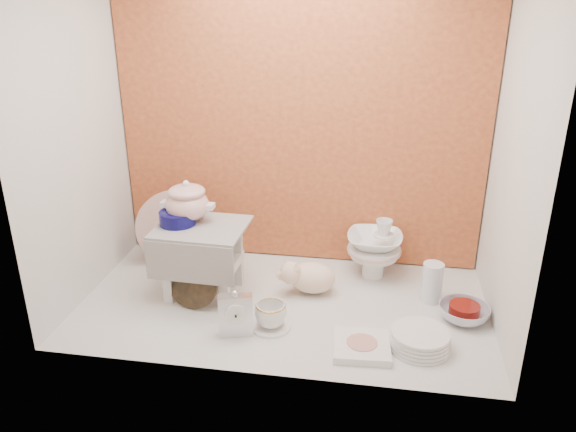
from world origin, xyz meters
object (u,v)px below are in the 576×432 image
floral_platter (175,227)px  crystal_bowl (464,313)px  blue_white_vase (169,238)px  plush_pig (312,277)px  gold_rim_teacup (271,315)px  mantel_clock (236,313)px  step_stool (203,260)px  porcelain_tower (374,248)px  dinner_plate_stack (420,340)px  soup_tureen (187,201)px

floral_platter → crystal_bowl: bearing=-13.2°
blue_white_vase → plush_pig: blue_white_vase is taller
gold_rim_teacup → crystal_bowl: bearing=13.6°
gold_rim_teacup → crystal_bowl: 0.82m
gold_rim_teacup → mantel_clock: bearing=-151.3°
step_stool → floral_platter: size_ratio=1.02×
step_stool → plush_pig: 0.50m
floral_platter → crystal_bowl: (1.39, -0.33, -0.16)m
gold_rim_teacup → porcelain_tower: 0.68m
plush_pig → gold_rim_teacup: (-0.13, -0.32, -0.02)m
floral_platter → dinner_plate_stack: floral_platter is taller
mantel_clock → dinner_plate_stack: size_ratio=0.83×
dinner_plate_stack → floral_platter: bearing=154.9°
dinner_plate_stack → crystal_bowl: (0.20, 0.24, -0.00)m
floral_platter → soup_tureen: bearing=-55.1°
blue_white_vase → plush_pig: bearing=-16.5°
blue_white_vase → dinner_plate_stack: blue_white_vase is taller
soup_tureen → gold_rim_teacup: size_ratio=1.80×
blue_white_vase → floral_platter: bearing=-30.6°
step_stool → crystal_bowl: 1.17m
plush_pig → gold_rim_teacup: plush_pig is taller
blue_white_vase → mantel_clock: size_ratio=1.15×
mantel_clock → plush_pig: (0.26, 0.39, -0.02)m
soup_tureen → dinner_plate_stack: 1.16m
floral_platter → gold_rim_teacup: size_ratio=2.96×
crystal_bowl → porcelain_tower: bearing=139.3°
step_stool → porcelain_tower: size_ratio=1.30×
plush_pig → porcelain_tower: bearing=39.7°
mantel_clock → blue_white_vase: bearing=113.1°
mantel_clock → gold_rim_teacup: mantel_clock is taller
floral_platter → porcelain_tower: 1.00m
crystal_bowl → plush_pig: bearing=169.5°
step_stool → crystal_bowl: size_ratio=1.84×
blue_white_vase → mantel_clock: 0.80m
mantel_clock → floral_platter: bearing=111.8°
plush_pig → porcelain_tower: 0.35m
step_stool → blue_white_vase: bearing=134.8°
soup_tureen → blue_white_vase: (-0.20, 0.26, -0.32)m
plush_pig → porcelain_tower: porcelain_tower is taller
blue_white_vase → gold_rim_teacup: blue_white_vase is taller
plush_pig → porcelain_tower: size_ratio=0.89×
porcelain_tower → mantel_clock: bearing=-131.7°
blue_white_vase → plush_pig: (0.77, -0.23, -0.04)m
step_stool → plush_pig: step_stool is taller
step_stool → floral_platter: 0.37m
step_stool → gold_rim_teacup: step_stool is taller
blue_white_vase → plush_pig: size_ratio=0.86×
plush_pig → crystal_bowl: plush_pig is taller
soup_tureen → gold_rim_teacup: soup_tureen is taller
step_stool → soup_tureen: (-0.07, 0.05, 0.27)m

